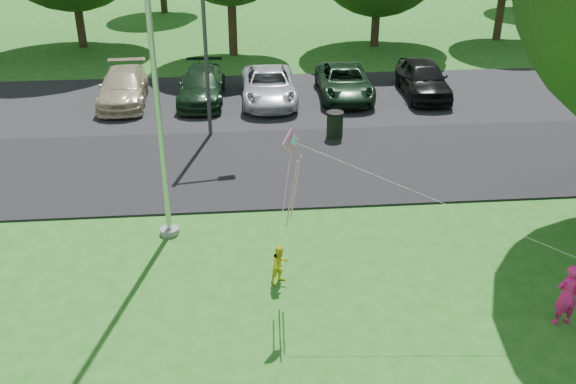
{
  "coord_description": "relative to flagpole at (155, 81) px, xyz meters",
  "views": [
    {
      "loc": [
        -1.69,
        -9.8,
        8.65
      ],
      "look_at": [
        -0.46,
        4.0,
        1.6
      ],
      "focal_mm": 40.0,
      "sensor_mm": 36.0,
      "label": 1
    }
  ],
  "objects": [
    {
      "name": "ground",
      "position": [
        3.5,
        -5.0,
        -4.17
      ],
      "size": [
        120.0,
        120.0,
        0.0
      ],
      "primitive_type": "plane",
      "color": "#22691B",
      "rests_on": "ground"
    },
    {
      "name": "park_road",
      "position": [
        3.5,
        4.0,
        -4.14
      ],
      "size": [
        60.0,
        6.0,
        0.06
      ],
      "primitive_type": "cube",
      "color": "black",
      "rests_on": "ground"
    },
    {
      "name": "parking_strip",
      "position": [
        3.5,
        10.5,
        -4.14
      ],
      "size": [
        42.0,
        7.0,
        0.06
      ],
      "primitive_type": "cube",
      "color": "black",
      "rests_on": "ground"
    },
    {
      "name": "flagpole",
      "position": [
        0.0,
        0.0,
        0.0
      ],
      "size": [
        0.5,
        0.5,
        10.0
      ],
      "color": "#B7BABF",
      "rests_on": "ground"
    },
    {
      "name": "street_lamp",
      "position": [
        1.21,
        6.86,
        -0.1
      ],
      "size": [
        1.89,
        0.51,
        6.76
      ],
      "rotation": [
        0.0,
        0.0,
        0.17
      ],
      "color": "#3F3F44",
      "rests_on": "ground"
    },
    {
      "name": "trash_can",
      "position": [
        5.35,
        6.22,
        -3.68
      ],
      "size": [
        0.61,
        0.61,
        0.97
      ],
      "rotation": [
        0.0,
        0.0,
        -0.31
      ],
      "color": "black",
      "rests_on": "ground"
    },
    {
      "name": "parked_cars",
      "position": [
        3.58,
        10.51,
        -3.45
      ],
      "size": [
        14.26,
        4.95,
        1.46
      ],
      "color": "#C6B793",
      "rests_on": "ground"
    },
    {
      "name": "woman",
      "position": [
        8.54,
        -4.49,
        -3.44
      ],
      "size": [
        0.56,
        0.4,
        1.45
      ],
      "primitive_type": "imported",
      "rotation": [
        0.0,
        0.0,
        3.25
      ],
      "color": "#F82180",
      "rests_on": "ground"
    },
    {
      "name": "child_yellow",
      "position": [
        2.73,
        -2.47,
        -3.68
      ],
      "size": [
        0.6,
        0.57,
        0.97
      ],
      "primitive_type": "imported",
      "rotation": [
        0.0,
        0.0,
        0.57
      ],
      "color": "yellow",
      "rests_on": "ground"
    },
    {
      "name": "kite",
      "position": [
        3.11,
        -2.81,
        -0.99
      ],
      "size": [
        5.8,
        1.98,
        2.41
      ],
      "rotation": [
        0.0,
        0.0,
        0.76
      ],
      "color": "pink",
      "rests_on": "ground"
    }
  ]
}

